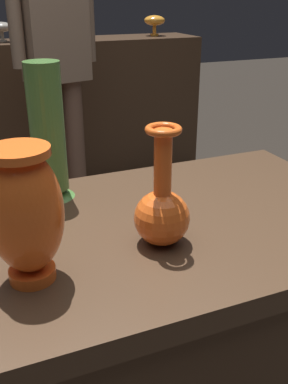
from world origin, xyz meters
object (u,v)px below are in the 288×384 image
Objects in this scene: vase_left_accent at (25,212)px; shelf_vase_far_right at (154,21)px; shelf_vase_center at (1,27)px; vase_tall_behind at (48,136)px; visitor_center_back at (55,48)px; shelf_vase_right at (81,27)px; vase_centerpiece at (162,210)px.

vase_left_accent is 2.66m from shelf_vase_far_right.
shelf_vase_far_right reaches higher than shelf_vase_center.
shelf_vase_center is (0.12, 1.97, 0.11)m from vase_tall_behind.
vase_tall_behind is 0.36m from vase_left_accent.
visitor_center_back is (0.19, -0.63, -0.06)m from shelf_vase_center.
shelf_vase_center is at bearing 86.56° from vase_tall_behind.
shelf_vase_far_right is at bearing 1.57° from shelf_vase_center.
vase_left_accent is at bearing -118.49° from shelf_vase_far_right.
shelf_vase_far_right is 1.07m from visitor_center_back.
shelf_vase_right is 0.52m from shelf_vase_center.
vase_tall_behind is 2.13m from shelf_vase_right.
shelf_vase_center reaches higher than vase_left_accent.
shelf_vase_center is at bearing -87.34° from visitor_center_back.
shelf_vase_right reaches higher than vase_centerpiece.
vase_centerpiece is at bearing 70.13° from visitor_center_back.
shelf_vase_right is at bearing 6.73° from shelf_vase_center.
shelf_vase_right reaches higher than vase_left_accent.
visitor_center_back is at bearing -142.23° from shelf_vase_far_right.
vase_left_accent is 1.73m from visitor_center_back.
vase_tall_behind is at bearing 72.15° from vase_left_accent.
vase_centerpiece is at bearing -88.96° from shelf_vase_center.
vase_centerpiece is at bearing -113.38° from shelf_vase_far_right.
vase_left_accent is 0.15× the size of visitor_center_back.
shelf_vase_right is 0.13× the size of visitor_center_back.
visitor_center_back is (0.42, 1.68, 0.08)m from vase_left_accent.
visitor_center_back reaches higher than vase_left_accent.
shelf_vase_right reaches higher than vase_tall_behind.
vase_left_accent is 1.72× the size of shelf_vase_far_right.
vase_tall_behind is 1.98m from shelf_vase_center.
vase_left_accent is 1.16× the size of shelf_vase_right.
visitor_center_back is (0.31, 1.34, 0.05)m from vase_tall_behind.
shelf_vase_center is (-1.04, -0.03, -0.01)m from shelf_vase_far_right.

